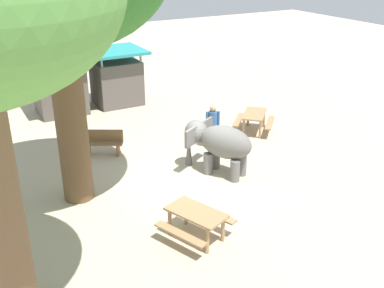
# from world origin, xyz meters

# --- Properties ---
(ground_plane) EXTENTS (60.00, 60.00, 0.00)m
(ground_plane) POSITION_xyz_m (0.00, 0.00, 0.00)
(ground_plane) COLOR #BAA88C
(elephant) EXTENTS (2.02, 2.32, 1.66)m
(elephant) POSITION_xyz_m (1.14, 0.14, 1.06)
(elephant) COLOR slate
(elephant) RESTS_ON ground_plane
(person_handler) EXTENTS (0.48, 0.32, 1.62)m
(person_handler) POSITION_xyz_m (2.01, 1.90, 0.95)
(person_handler) COLOR #3F3833
(person_handler) RESTS_ON ground_plane
(wooden_bench) EXTENTS (1.41, 1.04, 0.88)m
(wooden_bench) POSITION_xyz_m (-1.64, 3.31, 0.47)
(wooden_bench) COLOR brown
(wooden_bench) RESTS_ON ground_plane
(picnic_table_near) EXTENTS (1.92, 1.93, 0.78)m
(picnic_table_near) POSITION_xyz_m (-1.27, -2.67, 0.59)
(picnic_table_near) COLOR #9E7A51
(picnic_table_near) RESTS_ON ground_plane
(picnic_table_far) EXTENTS (2.11, 2.11, 0.78)m
(picnic_table_far) POSITION_xyz_m (4.26, 2.43, 0.59)
(picnic_table_far) COLOR #9E7A51
(picnic_table_far) RESTS_ON ground_plane
(market_stall_green) EXTENTS (2.50, 2.50, 2.52)m
(market_stall_green) POSITION_xyz_m (-1.79, 8.38, 1.14)
(market_stall_green) COLOR #59514C
(market_stall_green) RESTS_ON ground_plane
(market_stall_teal) EXTENTS (2.50, 2.50, 2.52)m
(market_stall_teal) POSITION_xyz_m (0.81, 8.38, 1.14)
(market_stall_teal) COLOR #59514C
(market_stall_teal) RESTS_ON ground_plane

